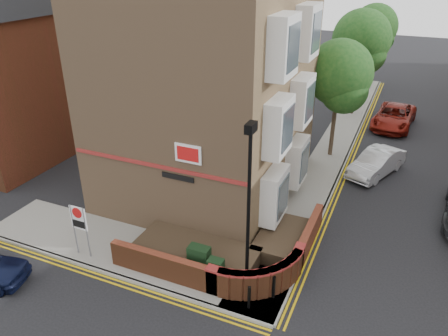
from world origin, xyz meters
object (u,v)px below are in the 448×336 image
Objects in this scene: utility_cabinet_large at (199,261)px; silver_car_near at (376,163)px; zone_sign at (79,222)px; lamppost at (248,212)px.

utility_cabinet_large is 12.39m from silver_car_near.
zone_sign is (-4.70, -0.80, 0.92)m from utility_cabinet_large.
silver_car_near is at bearing 51.27° from zone_sign.
silver_car_near is (9.72, 12.13, -0.97)m from zone_sign.
lamppost is at bearing -3.01° from utility_cabinet_large.
utility_cabinet_large is at bearing 176.99° from lamppost.
silver_car_near is at bearing 66.07° from utility_cabinet_large.
lamppost reaches higher than utility_cabinet_large.
utility_cabinet_large is 0.55× the size of zone_sign.
lamppost is at bearing -83.53° from silver_car_near.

